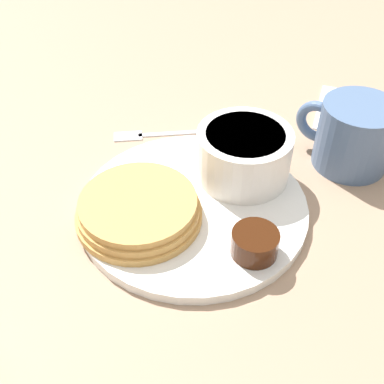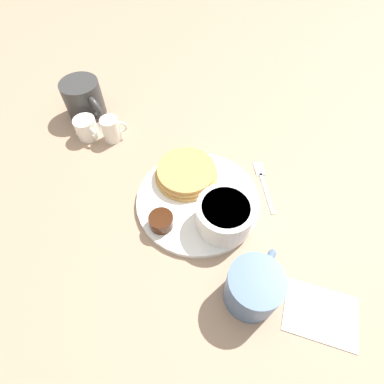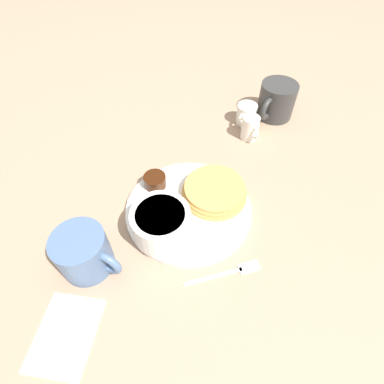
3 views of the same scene
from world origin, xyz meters
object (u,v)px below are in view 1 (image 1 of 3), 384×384
Objects in this scene: plate at (193,207)px; bowl at (244,153)px; coffee_mug at (353,135)px; fork at (153,134)px.

bowl reaches higher than plate.
coffee_mug is 0.91× the size of fork.
fork is (0.12, 0.10, -0.00)m from plate.
bowl is at bearing 123.91° from coffee_mug.
coffee_mug is (0.08, -0.12, -0.00)m from bowl.
bowl is 0.15m from fork.
coffee_mug is (0.14, -0.16, 0.04)m from plate.
fork is at bearing 38.55° from plate.
coffee_mug is at bearing -85.03° from fork.
coffee_mug is 0.26m from fork.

